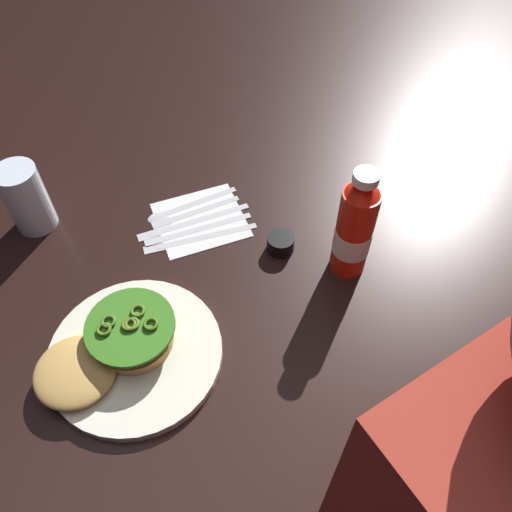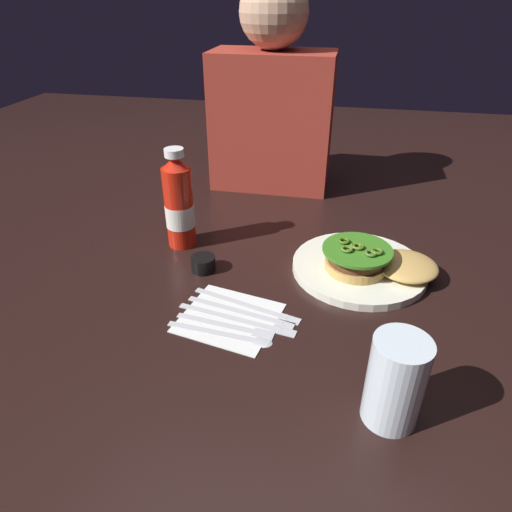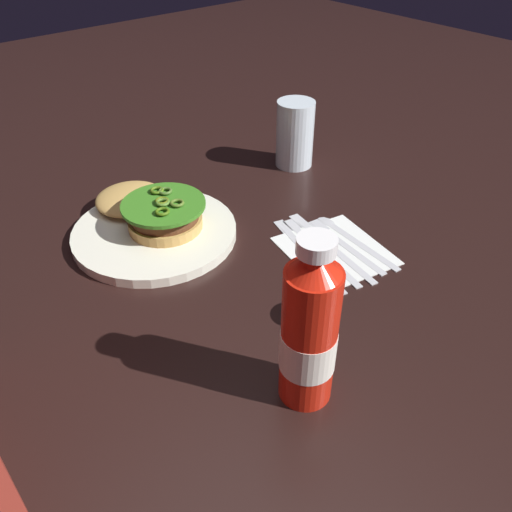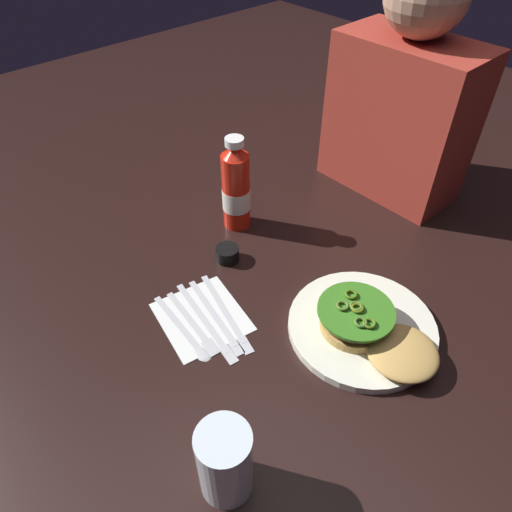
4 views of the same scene
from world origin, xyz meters
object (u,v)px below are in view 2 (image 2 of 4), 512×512
at_px(dinner_plate, 359,268).
at_px(steak_knife, 248,312).
at_px(water_glass, 395,381).
at_px(spoon_utensil, 234,335).
at_px(fork_utensil, 233,326).
at_px(table_knife, 253,306).
at_px(diner_person, 272,102).
at_px(butter_knife, 243,319).
at_px(ketchup_bottle, 179,204).
at_px(burger_sandwich, 375,261).
at_px(napkin, 229,317).
at_px(condiment_cup, 203,263).

height_order(dinner_plate, steak_knife, dinner_plate).
relative_size(water_glass, spoon_utensil, 0.72).
height_order(fork_utensil, table_knife, same).
height_order(water_glass, diner_person, diner_person).
relative_size(butter_knife, table_knife, 1.04).
distance_m(water_glass, diner_person, 0.85).
relative_size(dinner_plate, fork_utensil, 1.52).
height_order(ketchup_bottle, butter_knife, ketchup_bottle).
relative_size(dinner_plate, spoon_utensil, 1.46).
height_order(ketchup_bottle, diner_person, diner_person).
distance_m(burger_sandwich, napkin, 0.31).
xyz_separation_m(water_glass, table_knife, (-0.23, 0.19, -0.06)).
bearing_deg(table_knife, napkin, -133.31).
xyz_separation_m(spoon_utensil, butter_knife, (0.01, 0.04, -0.00)).
bearing_deg(dinner_plate, steak_knife, -136.41).
height_order(spoon_utensil, steak_knife, same).
height_order(dinner_plate, napkin, dinner_plate).
xyz_separation_m(water_glass, napkin, (-0.26, 0.16, -0.06)).
bearing_deg(spoon_utensil, diner_person, 94.64).
bearing_deg(fork_utensil, water_glass, -28.20).
bearing_deg(water_glass, spoon_utensil, 155.35).
height_order(water_glass, fork_utensil, water_glass).
distance_m(ketchup_bottle, table_knife, 0.30).
bearing_deg(burger_sandwich, napkin, -143.46).
relative_size(napkin, fork_utensil, 0.91).
relative_size(condiment_cup, diner_person, 0.09).
bearing_deg(napkin, spoon_utensil, -66.55).
xyz_separation_m(spoon_utensil, steak_knife, (0.01, 0.06, 0.00)).
bearing_deg(condiment_cup, diner_person, 83.45).
relative_size(burger_sandwich, steak_knife, 1.08).
bearing_deg(napkin, condiment_cup, 122.85).
distance_m(napkin, steak_knife, 0.03).
bearing_deg(napkin, table_knife, 46.69).
xyz_separation_m(dinner_plate, spoon_utensil, (-0.20, -0.25, -0.00)).
bearing_deg(napkin, diner_person, 93.14).
distance_m(water_glass, steak_knife, 0.30).
distance_m(spoon_utensil, steak_knife, 0.06).
relative_size(water_glass, diner_person, 0.25).
distance_m(butter_knife, steak_knife, 0.02).
height_order(ketchup_bottle, spoon_utensil, ketchup_bottle).
bearing_deg(steak_knife, fork_utensil, -112.10).
bearing_deg(fork_utensil, spoon_utensil, -74.26).
distance_m(spoon_utensil, table_knife, 0.08).
relative_size(burger_sandwich, water_glass, 1.71).
height_order(ketchup_bottle, fork_utensil, ketchup_bottle).
bearing_deg(ketchup_bottle, fork_utensil, -54.78).
height_order(condiment_cup, spoon_utensil, condiment_cup).
height_order(burger_sandwich, steak_knife, burger_sandwich).
height_order(water_glass, condiment_cup, water_glass).
xyz_separation_m(water_glass, spoon_utensil, (-0.24, 0.11, -0.06)).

